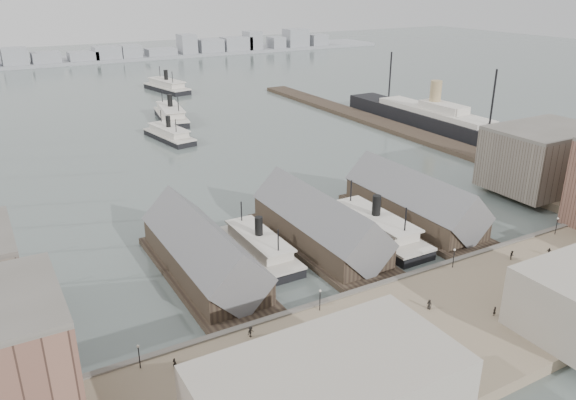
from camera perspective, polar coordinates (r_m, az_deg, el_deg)
ground at (r=108.26m, az=7.95°, el=-8.05°), size 900.00×900.00×0.00m
quay at (r=95.24m, az=15.42°, el=-12.51°), size 180.00×30.00×2.00m
seawall at (r=104.22m, az=9.73°, el=-8.70°), size 180.00×1.20×2.30m
east_wharf at (r=219.70m, az=10.08°, el=7.46°), size 10.00×180.00×1.60m
ferry_shed_west at (r=107.84m, az=-8.63°, el=-5.42°), size 14.00×42.00×12.60m
ferry_shed_center at (r=118.40m, az=3.14°, el=-2.64°), size 14.00×42.00×12.60m
ferry_shed_east at (r=133.27m, az=12.61°, el=-0.31°), size 14.00×42.00×12.60m
warehouse_east_back at (r=160.86m, az=24.49°, el=3.86°), size 28.00×20.00×15.00m
lamp_post_far_w at (r=83.55m, az=-14.93°, el=-14.70°), size 0.44×0.44×3.92m
lamp_post_near_w at (r=93.36m, az=3.27°, el=-9.71°), size 0.44×0.44×3.92m
lamp_post_near_e at (r=110.69m, az=16.52°, el=-5.34°), size 0.44×0.44×3.92m
lamp_post_far_e at (r=132.63m, az=25.67°, el=-2.09°), size 0.44×0.44×3.92m
far_shore at (r=414.65m, az=-22.15°, el=13.23°), size 500.00×40.00×15.72m
ferry_docked_west at (r=115.38m, az=-2.95°, el=-4.70°), size 7.64×25.46×9.09m
ferry_docked_east at (r=124.37m, az=8.84°, el=-2.75°), size 8.78×29.26×10.45m
ferry_open_near at (r=203.22m, az=-11.98°, el=6.57°), size 11.73×26.51×9.14m
ferry_open_mid at (r=231.81m, az=-11.81°, el=8.53°), size 14.12×32.27×11.14m
ferry_open_far at (r=295.17m, az=-12.22°, el=11.25°), size 15.75×32.83×11.27m
ocean_steamer at (r=221.16m, az=14.57°, el=8.02°), size 12.38×90.44×18.09m
horse_cart_center at (r=83.36m, az=7.32°, el=-15.74°), size 4.93×3.32×1.72m
horse_cart_right at (r=111.23m, az=26.98°, el=-7.93°), size 4.59×1.68×1.49m
pedestrian_0 at (r=83.41m, az=-11.44°, el=-15.98°), size 0.76×0.81×1.78m
pedestrian_1 at (r=79.02m, az=-3.13°, el=-18.02°), size 0.82×0.95×1.66m
pedestrian_2 at (r=88.19m, az=-3.82°, el=-13.21°), size 1.31×0.98×1.80m
pedestrian_3 at (r=82.65m, az=12.20°, el=-16.48°), size 1.05×0.55×1.71m
pedestrian_4 at (r=97.37m, az=14.16°, el=-10.24°), size 0.91×1.02×1.76m
pedestrian_5 at (r=98.76m, az=20.24°, el=-10.55°), size 0.62×0.47×1.67m
pedestrian_6 at (r=118.37m, az=21.80°, el=-5.21°), size 1.11×1.09×1.80m
pedestrian_8 at (r=122.70m, az=24.99°, el=-4.79°), size 0.98×1.05×1.74m
pedestrian_10 at (r=112.76m, az=21.97°, el=-6.62°), size 0.70×0.88×1.73m
pedestrian_11 at (r=87.80m, az=8.36°, el=-13.62°), size 1.20×1.29×1.75m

